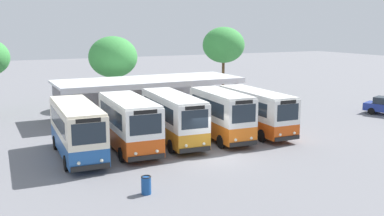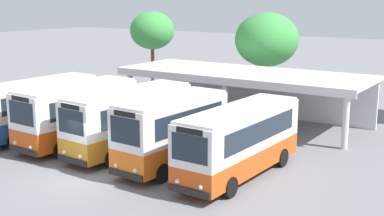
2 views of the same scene
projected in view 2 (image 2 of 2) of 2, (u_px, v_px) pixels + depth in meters
name	position (u px, v px, depth m)	size (l,w,h in m)	color
ground_plane	(81.00, 178.00, 23.71)	(180.00, 180.00, 0.00)	slate
city_bus_nearest_orange	(36.00, 106.00, 30.54)	(2.59, 8.09, 3.34)	black
city_bus_second_in_row	(77.00, 112.00, 28.76)	(2.72, 7.46, 3.44)	black
city_bus_middle_cream	(130.00, 118.00, 27.38)	(2.70, 8.07, 3.38)	black
city_bus_fourth_amber	(172.00, 129.00, 24.88)	(2.52, 6.67, 3.48)	black
city_bus_fifth_blue	(240.00, 139.00, 23.61)	(2.42, 8.14, 3.24)	black
terminal_canopy	(249.00, 81.00, 34.47)	(16.45, 6.07, 3.40)	silver
waiting_chair_end_by_column	(227.00, 115.00, 34.19)	(0.46, 0.46, 0.86)	slate
waiting_chair_second_from_end	(236.00, 116.00, 33.74)	(0.46, 0.46, 0.86)	slate
waiting_chair_middle_seat	(247.00, 118.00, 33.43)	(0.46, 0.46, 0.86)	slate
waiting_chair_fourth_seat	(257.00, 119.00, 32.99)	(0.46, 0.46, 0.86)	slate
waiting_chair_fifth_seat	(267.00, 121.00, 32.56)	(0.46, 0.46, 0.86)	slate
roadside_tree_behind_canopy	(267.00, 40.00, 39.28)	(4.84, 4.84, 7.05)	brown
roadside_tree_west_of_canopy	(152.00, 31.00, 45.84)	(3.94, 3.94, 6.94)	brown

